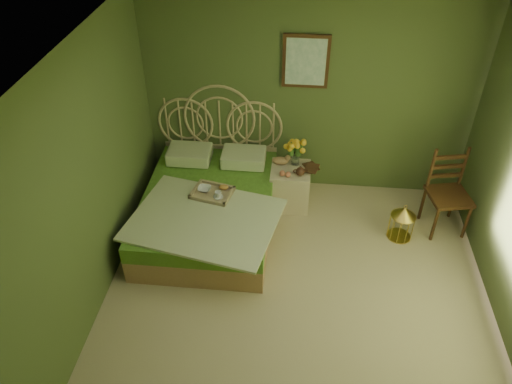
# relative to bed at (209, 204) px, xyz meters

# --- Properties ---
(floor) EXTENTS (4.50, 4.50, 0.00)m
(floor) POSITION_rel_bed_xyz_m (1.10, -1.29, -0.30)
(floor) COLOR tan
(floor) RESTS_ON ground
(ceiling) EXTENTS (4.50, 4.50, 0.00)m
(ceiling) POSITION_rel_bed_xyz_m (1.10, -1.29, 2.30)
(ceiling) COLOR silver
(ceiling) RESTS_ON wall_back
(wall_back) EXTENTS (4.00, 0.00, 4.00)m
(wall_back) POSITION_rel_bed_xyz_m (1.10, 0.96, 1.00)
(wall_back) COLOR #49592F
(wall_back) RESTS_ON floor
(wall_left) EXTENTS (0.00, 4.50, 4.50)m
(wall_left) POSITION_rel_bed_xyz_m (-0.90, -1.29, 1.00)
(wall_left) COLOR #49592F
(wall_left) RESTS_ON floor
(wall_art) EXTENTS (0.54, 0.04, 0.64)m
(wall_art) POSITION_rel_bed_xyz_m (1.04, 0.93, 1.45)
(wall_art) COLOR #341D0E
(wall_art) RESTS_ON wall_back
(bed) EXTENTS (1.77, 2.23, 1.38)m
(bed) POSITION_rel_bed_xyz_m (0.00, 0.00, 0.00)
(bed) COLOR tan
(bed) RESTS_ON floor
(nightstand) EXTENTS (0.49, 0.49, 0.97)m
(nightstand) POSITION_rel_bed_xyz_m (0.95, 0.51, 0.05)
(nightstand) COLOR #C1B39D
(nightstand) RESTS_ON floor
(chair) EXTENTS (0.53, 0.53, 1.02)m
(chair) POSITION_rel_bed_xyz_m (2.80, 0.29, 0.26)
(chair) COLOR #341D0E
(chair) RESTS_ON floor
(birdcage) EXTENTS (0.29, 0.29, 0.43)m
(birdcage) POSITION_rel_bed_xyz_m (2.28, -0.00, -0.09)
(birdcage) COLOR gold
(birdcage) RESTS_ON floor
(book_lower) EXTENTS (0.23, 0.25, 0.02)m
(book_lower) POSITION_rel_bed_xyz_m (1.12, 0.52, 0.24)
(book_lower) COLOR #381E0F
(book_lower) RESTS_ON nightstand
(book_upper) EXTENTS (0.21, 0.25, 0.02)m
(book_upper) POSITION_rel_bed_xyz_m (1.12, 0.52, 0.26)
(book_upper) COLOR #472819
(book_upper) RESTS_ON nightstand
(cereal_bowl) EXTENTS (0.16, 0.16, 0.04)m
(cereal_bowl) POSITION_rel_bed_xyz_m (-0.04, -0.02, 0.25)
(cereal_bowl) COLOR white
(cereal_bowl) RESTS_ON bed
(coffee_cup) EXTENTS (0.10, 0.10, 0.07)m
(coffee_cup) POSITION_rel_bed_xyz_m (0.14, -0.13, 0.27)
(coffee_cup) COLOR white
(coffee_cup) RESTS_ON bed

